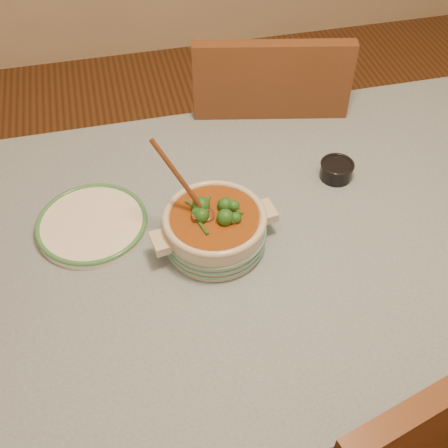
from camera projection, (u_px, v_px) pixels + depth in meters
name	position (u px, v px, depth m)	size (l,w,h in m)	color
floor	(276.00, 373.00, 1.97)	(4.50, 4.50, 0.00)	#452913
dining_table	(293.00, 252.00, 1.48)	(1.68, 1.08, 0.76)	brown
stew_casserole	(215.00, 226.00, 1.34)	(0.32, 0.27, 0.29)	beige
white_plate	(92.00, 224.00, 1.41)	(0.35, 0.35, 0.02)	white
condiment_bowl	(337.00, 169.00, 1.53)	(0.10, 0.10, 0.05)	black
chair_far	(264.00, 139.00, 1.96)	(0.55, 0.55, 1.00)	brown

